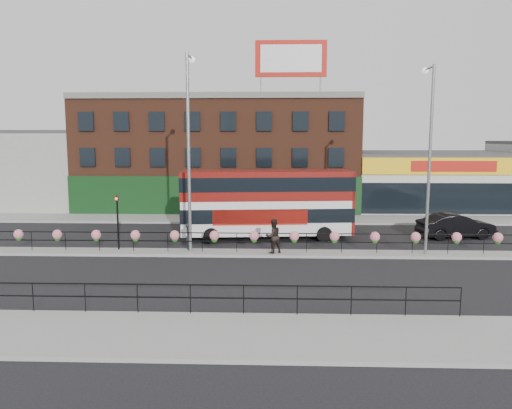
{
  "coord_description": "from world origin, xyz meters",
  "views": [
    {
      "loc": [
        1.1,
        -28.02,
        6.74
      ],
      "look_at": [
        0.0,
        3.0,
        2.5
      ],
      "focal_mm": 35.0,
      "sensor_mm": 36.0,
      "label": 1
    }
  ],
  "objects_px": {
    "pedestrian_b": "(273,236)",
    "car": "(456,226)",
    "pedestrian_a": "(188,237)",
    "double_decker_bus": "(267,197)",
    "lamp_column_west": "(189,135)",
    "lamp_column_east": "(429,143)"
  },
  "relations": [
    {
      "from": "double_decker_bus",
      "to": "pedestrian_b",
      "type": "bearing_deg",
      "value": -85.17
    },
    {
      "from": "car",
      "to": "pedestrian_a",
      "type": "xyz_separation_m",
      "value": [
        -17.14,
        -4.74,
        0.11
      ]
    },
    {
      "from": "car",
      "to": "pedestrian_a",
      "type": "height_order",
      "value": "pedestrian_a"
    },
    {
      "from": "pedestrian_b",
      "to": "lamp_column_east",
      "type": "relative_size",
      "value": 0.19
    },
    {
      "from": "pedestrian_b",
      "to": "car",
      "type": "bearing_deg",
      "value": 174.52
    },
    {
      "from": "car",
      "to": "pedestrian_a",
      "type": "relative_size",
      "value": 3.34
    },
    {
      "from": "double_decker_bus",
      "to": "pedestrian_b",
      "type": "relative_size",
      "value": 5.81
    },
    {
      "from": "lamp_column_west",
      "to": "lamp_column_east",
      "type": "distance_m",
      "value": 13.43
    },
    {
      "from": "pedestrian_a",
      "to": "pedestrian_b",
      "type": "distance_m",
      "value": 5.0
    },
    {
      "from": "car",
      "to": "lamp_column_east",
      "type": "distance_m",
      "value": 8.28
    },
    {
      "from": "pedestrian_b",
      "to": "lamp_column_east",
      "type": "bearing_deg",
      "value": 153.18
    },
    {
      "from": "pedestrian_a",
      "to": "lamp_column_west",
      "type": "xyz_separation_m",
      "value": [
        0.16,
        -0.01,
        5.88
      ]
    },
    {
      "from": "double_decker_bus",
      "to": "lamp_column_east",
      "type": "distance_m",
      "value": 10.61
    },
    {
      "from": "double_decker_bus",
      "to": "lamp_column_east",
      "type": "relative_size",
      "value": 1.09
    },
    {
      "from": "car",
      "to": "double_decker_bus",
      "type": "bearing_deg",
      "value": 83.36
    },
    {
      "from": "car",
      "to": "pedestrian_b",
      "type": "distance_m",
      "value": 13.33
    },
    {
      "from": "car",
      "to": "lamp_column_west",
      "type": "height_order",
      "value": "lamp_column_west"
    },
    {
      "from": "pedestrian_b",
      "to": "lamp_column_west",
      "type": "bearing_deg",
      "value": -36.68
    },
    {
      "from": "double_decker_bus",
      "to": "car",
      "type": "bearing_deg",
      "value": 3.27
    },
    {
      "from": "pedestrian_b",
      "to": "lamp_column_west",
      "type": "xyz_separation_m",
      "value": [
        -4.8,
        0.62,
        5.68
      ]
    },
    {
      "from": "double_decker_bus",
      "to": "pedestrian_a",
      "type": "height_order",
      "value": "double_decker_bus"
    },
    {
      "from": "double_decker_bus",
      "to": "lamp_column_west",
      "type": "xyz_separation_m",
      "value": [
        -4.4,
        -4.04,
        4.03
      ]
    }
  ]
}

